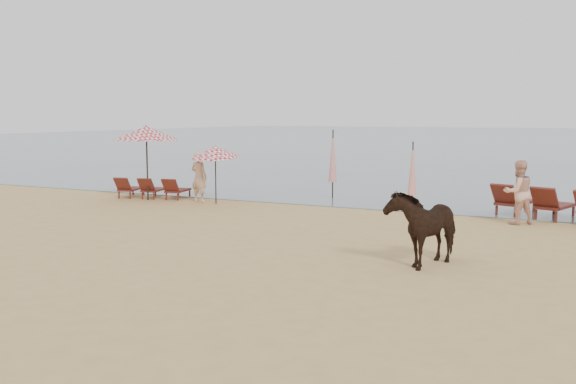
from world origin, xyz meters
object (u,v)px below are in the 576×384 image
umbrella_closed_right (412,169)px  cow (424,226)px  umbrella_closed_left (333,156)px  umbrella_open_left_b (215,152)px  lounger_cluster_right (573,206)px  beachgoer_right_a (518,192)px  beachgoer_left (199,177)px  lounger_cluster_left (152,188)px  umbrella_open_left_a (146,133)px

umbrella_closed_right → cow: 7.33m
umbrella_closed_left → cow: 10.64m
umbrella_open_left_b → umbrella_closed_right: 6.77m
lounger_cluster_right → beachgoer_right_a: bearing=-126.1°
umbrella_closed_left → beachgoer_left: 4.97m
lounger_cluster_left → umbrella_open_left_b: bearing=-14.2°
lounger_cluster_left → beachgoer_left: size_ratio=1.51×
umbrella_open_left_b → cow: 10.61m
lounger_cluster_left → cow: (11.67, -6.00, 0.42)m
lounger_cluster_right → beachgoer_right_a: 1.81m
cow → umbrella_closed_left: bearing=137.6°
lounger_cluster_left → umbrella_closed_left: (6.00, 2.98, 1.19)m
lounger_cluster_right → cow: cow is taller
lounger_cluster_right → umbrella_closed_right: (-4.72, -0.07, 0.90)m
lounger_cluster_left → umbrella_closed_left: bearing=15.0°
lounger_cluster_left → umbrella_closed_right: bearing=-5.4°
beachgoer_left → beachgoer_right_a: bearing=-173.6°
lounger_cluster_right → umbrella_closed_right: bearing=-161.8°
umbrella_closed_right → beachgoer_right_a: umbrella_closed_right is taller
lounger_cluster_left → beachgoer_right_a: (12.85, 0.01, 0.53)m
cow → beachgoer_left: beachgoer_left is taller
umbrella_open_left_a → umbrella_closed_left: umbrella_open_left_a is taller
cow → umbrella_closed_right: bearing=122.3°
beachgoer_left → lounger_cluster_right: bearing=-168.8°
beachgoer_left → cow: bearing=154.0°
umbrella_open_left_a → beachgoer_right_a: umbrella_open_left_a is taller
cow → beachgoer_left: (-9.51, 5.90, 0.10)m
umbrella_open_left_b → cow: (8.79, -5.85, -1.02)m
lounger_cluster_right → umbrella_open_left_b: umbrella_open_left_b is taller
umbrella_open_left_b → lounger_cluster_left: bearing=174.0°
umbrella_open_left_b → beachgoer_right_a: 10.01m
lounger_cluster_left → umbrella_open_left_a: (0.15, -0.44, 2.06)m
umbrella_closed_right → beachgoer_left: bearing=-171.6°
beachgoer_left → umbrella_open_left_a: bearing=15.5°
umbrella_open_left_a → cow: 12.89m
umbrella_open_left_a → umbrella_closed_left: bearing=27.3°
beachgoer_right_a → lounger_cluster_left: bearing=-38.8°
umbrella_open_left_b → beachgoer_left: size_ratio=1.17×
beachgoer_right_a → umbrella_open_left_b: bearing=-37.9°
umbrella_open_left_b → beachgoer_right_a: size_ratio=1.15×
umbrella_closed_left → umbrella_open_left_b: bearing=-135.1°
beachgoer_right_a → cow: bearing=40.1°
lounger_cluster_right → cow: size_ratio=2.50×
umbrella_open_left_b → umbrella_closed_right: umbrella_closed_right is taller
beachgoer_left → umbrella_open_left_b: bearing=-177.6°
cow → beachgoer_left: 11.19m
beachgoer_left → beachgoer_right_a: 10.69m
lounger_cluster_left → umbrella_closed_right: (9.53, 0.99, 1.01)m
lounger_cluster_right → beachgoer_left: size_ratio=2.63×
umbrella_closed_right → lounger_cluster_right: bearing=0.8°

